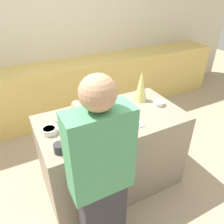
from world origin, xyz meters
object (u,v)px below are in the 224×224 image
(person, at_px, (101,181))
(candy_bowl_beside_tree, at_px, (87,104))
(candy_bowl_near_tray_right, at_px, (85,114))
(decorative_tree, at_px, (141,86))
(candy_bowl_far_left, at_px, (159,103))
(mug, at_px, (60,148))
(gingerbread_house, at_px, (118,114))
(candy_bowl_front_corner, at_px, (75,127))
(baking_tray, at_px, (118,122))
(candy_bowl_behind_tray, at_px, (49,131))
(candy_bowl_far_right, at_px, (60,119))
(candy_bowl_near_tray_left, at_px, (122,105))

(person, bearing_deg, candy_bowl_beside_tree, 73.46)
(candy_bowl_near_tray_right, height_order, person, person)
(decorative_tree, distance_m, candy_bowl_far_left, 0.27)
(mug, bearing_deg, candy_bowl_far_left, 12.19)
(decorative_tree, relative_size, candy_bowl_beside_tree, 3.01)
(gingerbread_house, relative_size, person, 0.14)
(candy_bowl_far_left, xyz_separation_m, candy_bowl_front_corner, (-0.96, -0.00, -0.00))
(gingerbread_house, bearing_deg, candy_bowl_far_left, 10.08)
(decorative_tree, bearing_deg, candy_bowl_front_corner, -167.19)
(baking_tray, bearing_deg, candy_bowl_front_corner, 166.25)
(mug, bearing_deg, candy_bowl_behind_tray, 92.76)
(person, bearing_deg, baking_tray, 51.23)
(candy_bowl_far_right, distance_m, candy_bowl_front_corner, 0.21)
(gingerbread_house, bearing_deg, candy_bowl_front_corner, 166.29)
(candy_bowl_far_left, height_order, candy_bowl_far_right, candy_bowl_far_left)
(candy_bowl_far_left, distance_m, candy_bowl_near_tray_left, 0.40)
(gingerbread_house, height_order, mug, gingerbread_house)
(candy_bowl_far_right, bearing_deg, mug, -105.62)
(person, bearing_deg, gingerbread_house, 51.21)
(candy_bowl_beside_tree, bearing_deg, gingerbread_house, -72.16)
(decorative_tree, bearing_deg, candy_bowl_near_tray_left, -170.56)
(gingerbread_house, distance_m, decorative_tree, 0.54)
(baking_tray, distance_m, decorative_tree, 0.56)
(baking_tray, xyz_separation_m, person, (-0.42, -0.52, -0.05))
(baking_tray, relative_size, candy_bowl_near_tray_left, 3.08)
(candy_bowl_beside_tree, relative_size, candy_bowl_far_right, 1.02)
(gingerbread_house, distance_m, mug, 0.63)
(candy_bowl_far_left, xyz_separation_m, candy_bowl_behind_tray, (-1.18, 0.03, 0.01))
(gingerbread_house, xyz_separation_m, candy_bowl_front_corner, (-0.39, 0.10, -0.07))
(person, bearing_deg, candy_bowl_behind_tray, 106.60)
(mug, bearing_deg, gingerbread_house, 14.14)
(candy_bowl_behind_tray, bearing_deg, candy_bowl_far_left, -1.53)
(candy_bowl_beside_tree, height_order, candy_bowl_front_corner, candy_bowl_beside_tree)
(candy_bowl_behind_tray, bearing_deg, baking_tray, -12.10)
(candy_bowl_near_tray_left, relative_size, person, 0.08)
(candy_bowl_far_right, xyz_separation_m, person, (0.06, -0.81, -0.07))
(candy_bowl_behind_tray, distance_m, candy_bowl_front_corner, 0.23)
(candy_bowl_beside_tree, height_order, candy_bowl_near_tray_left, candy_bowl_beside_tree)
(candy_bowl_far_left, height_order, person, person)
(candy_bowl_near_tray_left, xyz_separation_m, person, (-0.61, -0.77, -0.07))
(candy_bowl_front_corner, bearing_deg, gingerbread_house, -13.71)
(candy_bowl_beside_tree, xyz_separation_m, candy_bowl_far_right, (-0.34, -0.15, -0.01))
(gingerbread_house, relative_size, candy_bowl_beside_tree, 1.99)
(baking_tray, height_order, gingerbread_house, gingerbread_house)
(candy_bowl_front_corner, bearing_deg, candy_bowl_near_tray_left, 14.26)
(gingerbread_house, height_order, candy_bowl_near_tray_left, gingerbread_house)
(candy_bowl_front_corner, bearing_deg, candy_bowl_far_right, 115.13)
(person, bearing_deg, candy_bowl_near_tray_right, 76.51)
(decorative_tree, xyz_separation_m, person, (-0.87, -0.81, -0.22))
(gingerbread_house, relative_size, candy_bowl_far_right, 2.04)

